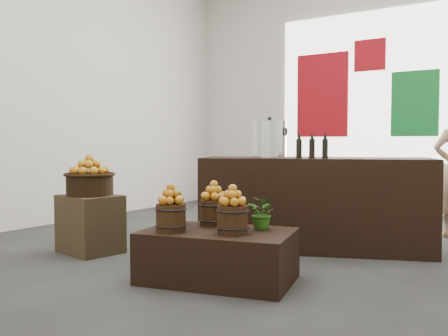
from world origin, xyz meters
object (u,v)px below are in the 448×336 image
Objects in this scene: wicker_basket at (90,185)px; stock_pot_left at (270,140)px; display_table at (218,256)px; crate at (90,224)px; counter at (315,204)px.

wicker_basket is 1.29× the size of stock_pot_left.
crate is at bearing 161.06° from display_table.
wicker_basket is 1.90m from stock_pot_left.
wicker_basket reaches higher than crate.
stock_pot_left reaches higher than wicker_basket.
counter reaches higher than crate.
stock_pot_left is at bearing 180.00° from counter.
wicker_basket is at bearing -164.92° from counter.
counter is 6.47× the size of stock_pot_left.
wicker_basket is (0.00, 0.00, 0.39)m from crate.
counter is at bearing 21.95° from stock_pot_left.
wicker_basket is 0.20× the size of counter.
display_table is at bearing -5.54° from wicker_basket.
counter reaches higher than wicker_basket.
counter is (1.84, 1.38, 0.19)m from crate.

